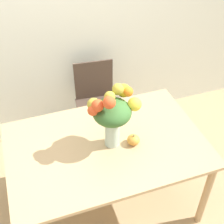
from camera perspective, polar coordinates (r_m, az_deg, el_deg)
name	(u,v)px	position (r m, az deg, el deg)	size (l,w,h in m)	color
ground_plane	(107,201)	(3.00, -0.88, -16.02)	(12.00, 12.00, 0.00)	tan
wall_back	(65,11)	(3.05, -8.66, 17.78)	(8.00, 0.06, 2.70)	silver
dining_table	(106,152)	(2.47, -1.04, -7.25)	(1.51, 0.99, 0.77)	tan
flower_vase	(112,113)	(2.20, 0.09, -0.19)	(0.40, 0.28, 0.51)	#B2CCBC
pumpkin	(133,140)	(2.38, 3.94, -5.09)	(0.10, 0.10, 0.09)	gold
dining_chair_near_window	(97,103)	(3.25, -2.80, 1.61)	(0.46, 0.46, 0.89)	#47382D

